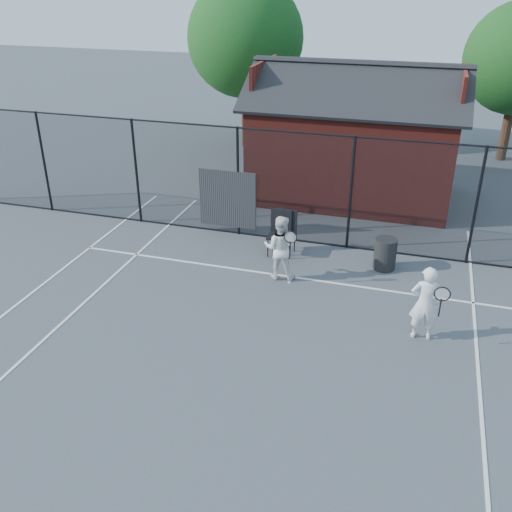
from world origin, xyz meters
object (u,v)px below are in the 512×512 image
(clubhouse, at_px, (354,146))
(player_front, at_px, (425,303))
(chair_left, at_px, (279,234))
(chair_right, at_px, (284,234))
(player_back, at_px, (280,247))
(waste_bin, at_px, (385,254))

(clubhouse, height_order, player_front, clubhouse)
(chair_left, height_order, chair_right, chair_left)
(clubhouse, xyz_separation_m, player_back, (-0.79, -6.09, -0.82))
(clubhouse, bearing_deg, chair_left, -102.88)
(player_back, bearing_deg, clubhouse, 82.64)
(clubhouse, relative_size, waste_bin, 8.27)
(clubhouse, distance_m, chair_left, 5.13)
(player_back, distance_m, chair_right, 1.27)
(clubhouse, relative_size, player_back, 4.14)
(chair_left, bearing_deg, clubhouse, 76.98)
(clubhouse, height_order, waste_bin, clubhouse)
(player_front, bearing_deg, clubhouse, 108.30)
(chair_right, bearing_deg, player_front, -35.85)
(player_back, xyz_separation_m, chair_right, (-0.21, 1.23, -0.23))
(chair_right, xyz_separation_m, waste_bin, (2.55, -0.05, -0.17))
(clubhouse, xyz_separation_m, waste_bin, (1.55, -4.90, -1.21))
(player_front, height_order, chair_right, player_front)
(clubhouse, distance_m, player_front, 8.12)
(waste_bin, bearing_deg, clubhouse, 107.58)
(waste_bin, bearing_deg, chair_left, 180.00)
(clubhouse, bearing_deg, player_front, -71.70)
(chair_right, bearing_deg, waste_bin, 1.67)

